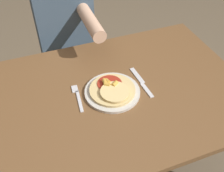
% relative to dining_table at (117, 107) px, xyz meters
% --- Properties ---
extents(ground_plane, '(8.00, 8.00, 0.00)m').
position_rel_dining_table_xyz_m(ground_plane, '(0.00, 0.00, -0.63)').
color(ground_plane, brown).
extents(dining_table, '(1.22, 0.84, 0.73)m').
position_rel_dining_table_xyz_m(dining_table, '(0.00, 0.00, 0.00)').
color(dining_table, brown).
rests_on(dining_table, ground_plane).
extents(plate, '(0.26, 0.26, 0.01)m').
position_rel_dining_table_xyz_m(plate, '(-0.02, 0.00, 0.11)').
color(plate, beige).
rests_on(plate, dining_table).
extents(pizza, '(0.21, 0.21, 0.04)m').
position_rel_dining_table_xyz_m(pizza, '(-0.02, 0.00, 0.13)').
color(pizza, '#DBBC7A').
rests_on(pizza, plate).
extents(fork, '(0.03, 0.18, 0.00)m').
position_rel_dining_table_xyz_m(fork, '(-0.18, 0.03, 0.11)').
color(fork, silver).
rests_on(fork, dining_table).
extents(knife, '(0.03, 0.22, 0.00)m').
position_rel_dining_table_xyz_m(knife, '(0.13, 0.01, 0.11)').
color(knife, silver).
rests_on(knife, dining_table).
extents(person_diner, '(0.33, 0.52, 1.24)m').
position_rel_dining_table_xyz_m(person_diner, '(-0.10, 0.62, 0.09)').
color(person_diner, '#2D2D38').
rests_on(person_diner, ground_plane).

